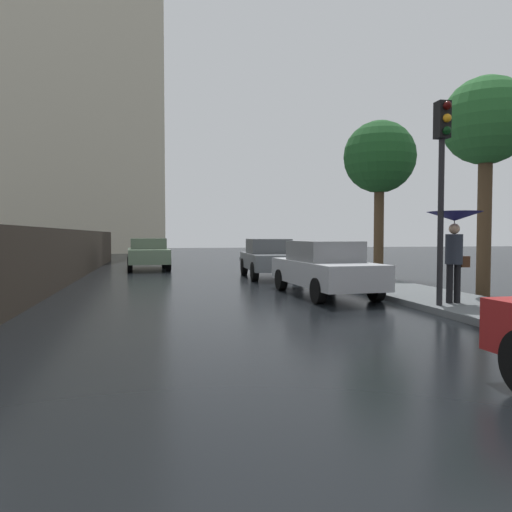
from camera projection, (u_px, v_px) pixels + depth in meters
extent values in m
cube|color=#B2B5BA|center=(324.00, 272.00, 12.94)|extent=(1.81, 4.51, 0.61)
cube|color=gray|center=(324.00, 251.00, 12.95)|extent=(1.52, 2.23, 0.53)
cylinder|color=black|center=(281.00, 280.00, 14.19)|extent=(0.25, 0.61, 0.60)
cylinder|color=black|center=(328.00, 279.00, 14.56)|extent=(0.25, 0.61, 0.60)
cylinder|color=black|center=(318.00, 291.00, 11.35)|extent=(0.25, 0.61, 0.60)
cylinder|color=black|center=(376.00, 289.00, 11.72)|extent=(0.25, 0.61, 0.60)
cube|color=slate|center=(269.00, 261.00, 18.43)|extent=(1.87, 4.18, 0.58)
cube|color=#494D50|center=(268.00, 246.00, 18.60)|extent=(1.56, 1.87, 0.55)
cylinder|color=black|center=(244.00, 267.00, 19.66)|extent=(0.25, 0.67, 0.66)
cylinder|color=black|center=(282.00, 266.00, 19.90)|extent=(0.25, 0.67, 0.66)
cylinder|color=black|center=(255.00, 272.00, 16.99)|extent=(0.25, 0.67, 0.66)
cylinder|color=black|center=(298.00, 271.00, 17.23)|extent=(0.25, 0.67, 0.66)
cube|color=slate|center=(148.00, 256.00, 22.72)|extent=(1.98, 4.35, 0.64)
cube|color=#4D5C49|center=(148.00, 244.00, 22.56)|extent=(1.66, 1.88, 0.49)
cylinder|color=black|center=(168.00, 264.00, 21.57)|extent=(0.25, 0.67, 0.66)
cylinder|color=black|center=(130.00, 264.00, 21.17)|extent=(0.25, 0.67, 0.66)
cylinder|color=black|center=(164.00, 261.00, 24.30)|extent=(0.25, 0.67, 0.66)
cylinder|color=black|center=(130.00, 261.00, 23.89)|extent=(0.25, 0.67, 0.66)
cylinder|color=black|center=(450.00, 284.00, 10.44)|extent=(0.14, 0.14, 0.84)
cylinder|color=black|center=(457.00, 283.00, 10.47)|extent=(0.14, 0.14, 0.84)
cylinder|color=#232833|center=(454.00, 249.00, 10.42)|extent=(0.36, 0.36, 0.64)
sphere|color=tan|center=(454.00, 229.00, 10.40)|extent=(0.23, 0.23, 0.23)
cube|color=#3F2314|center=(465.00, 262.00, 10.48)|extent=(0.20, 0.10, 0.24)
cylinder|color=#4C4C51|center=(454.00, 232.00, 10.41)|extent=(0.02, 0.02, 0.87)
cone|color=navy|center=(455.00, 216.00, 10.39)|extent=(1.15, 1.15, 0.20)
cylinder|color=black|center=(441.00, 222.00, 10.05)|extent=(0.12, 0.12, 3.44)
cube|color=black|center=(442.00, 120.00, 9.96)|extent=(0.26, 0.26, 0.75)
sphere|color=#360503|center=(447.00, 105.00, 9.78)|extent=(0.17, 0.17, 0.17)
sphere|color=orange|center=(447.00, 118.00, 9.79)|extent=(0.17, 0.17, 0.17)
sphere|color=black|center=(447.00, 131.00, 9.80)|extent=(0.17, 0.17, 0.17)
cylinder|color=#4C3823|center=(379.00, 230.00, 18.55)|extent=(0.37, 0.37, 3.62)
sphere|color=#1E5123|center=(380.00, 157.00, 18.43)|extent=(2.71, 2.71, 2.71)
cylinder|color=#4C3823|center=(484.00, 224.00, 12.86)|extent=(0.36, 0.36, 3.81)
sphere|color=#28662D|center=(486.00, 120.00, 12.75)|extent=(2.28, 2.28, 2.28)
cube|color=beige|center=(84.00, 77.00, 46.14)|extent=(15.14, 11.93, 33.27)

